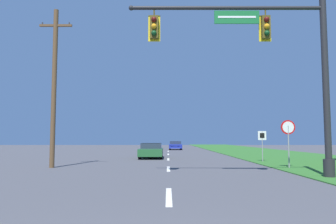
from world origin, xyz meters
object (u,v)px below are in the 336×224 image
(stop_sign, at_px, (288,133))
(signal_mast, at_px, (278,62))
(far_car, at_px, (175,145))
(utility_pole_near, at_px, (54,84))
(route_sign_post, at_px, (262,139))
(car_ahead, at_px, (151,151))

(stop_sign, bearing_deg, signal_mast, -114.05)
(far_car, distance_m, utility_pole_near, 30.65)
(signal_mast, relative_size, route_sign_post, 4.08)
(route_sign_post, relative_size, utility_pole_near, 0.23)
(far_car, height_order, utility_pole_near, utility_pole_near)
(route_sign_post, height_order, utility_pole_near, utility_pole_near)
(far_car, bearing_deg, route_sign_post, -78.14)
(signal_mast, bearing_deg, far_car, 95.77)
(route_sign_post, bearing_deg, stop_sign, -89.52)
(signal_mast, distance_m, stop_sign, 5.41)
(car_ahead, relative_size, route_sign_post, 2.16)
(signal_mast, relative_size, far_car, 1.94)
(far_car, bearing_deg, stop_sign, -79.90)
(far_car, bearing_deg, signal_mast, -84.23)
(car_ahead, bearing_deg, far_car, 83.44)
(far_car, height_order, stop_sign, stop_sign)
(far_car, xyz_separation_m, route_sign_post, (5.29, -25.18, 0.92))
(signal_mast, xyz_separation_m, route_sign_post, (1.84, 8.92, -3.16))
(signal_mast, relative_size, stop_sign, 3.30)
(signal_mast, distance_m, utility_pole_near, 11.70)
(car_ahead, relative_size, far_car, 1.03)
(car_ahead, bearing_deg, stop_sign, -49.44)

